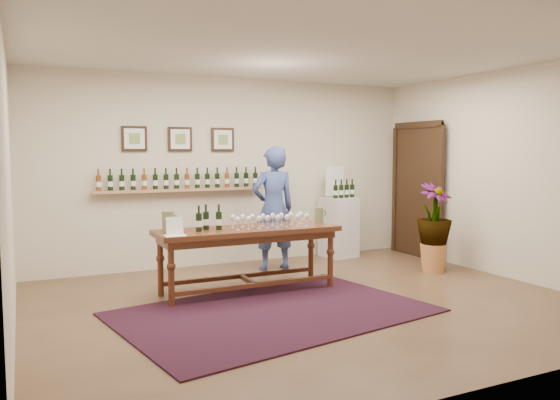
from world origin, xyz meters
name	(u,v)px	position (x,y,z in m)	size (l,w,h in m)	color
ground	(311,303)	(0.00, 0.00, 0.00)	(6.00, 6.00, 0.00)	#4E3622
room_shell	(372,188)	(2.11, 1.86, 1.12)	(6.00, 6.00, 6.00)	beige
rug	(274,312)	(-0.54, -0.17, 0.01)	(3.15, 2.10, 0.02)	#430C0C
tasting_table	(248,238)	(-0.45, 0.75, 0.67)	(2.21, 0.71, 0.78)	#411C10
table_glasses	(270,220)	(-0.17, 0.72, 0.87)	(1.18, 0.27, 0.16)	silver
table_bottles	(207,217)	(-0.95, 0.77, 0.94)	(0.29, 0.17, 0.32)	black
pitcher_left	(168,222)	(-1.42, 0.77, 0.91)	(0.16, 0.16, 0.25)	#626A42
pitcher_right	(319,215)	(0.57, 0.82, 0.88)	(0.13, 0.13, 0.20)	#626A42
menu_card	(175,226)	(-1.40, 0.54, 0.89)	(0.22, 0.16, 0.20)	white
display_pedestal	(339,227)	(1.73, 2.21, 0.48)	(0.48, 0.48, 0.96)	silver
pedestal_bottles	(344,188)	(1.77, 2.13, 1.12)	(0.32, 0.08, 0.32)	black
info_sign	(335,181)	(1.71, 2.31, 1.22)	(0.38, 0.02, 0.52)	white
potted_plant	(434,227)	(2.34, 0.65, 0.63)	(0.63, 0.63, 1.09)	#C37C41
person	(273,208)	(0.36, 1.78, 0.89)	(0.65, 0.42, 1.77)	#364780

